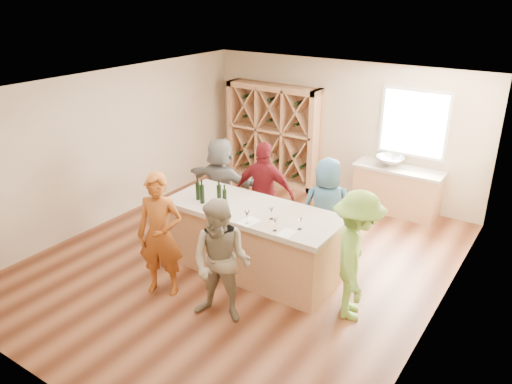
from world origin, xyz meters
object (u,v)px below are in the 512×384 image
Objects in this scene: wine_rack at (273,134)px; wine_bottle_b at (202,194)px; person_server at (356,256)px; person_far_left at (221,183)px; person_near_right at (221,262)px; tasting_counter_base at (253,243)px; person_far_right at (326,209)px; wine_bottle_a at (198,191)px; wine_bottle_d at (225,198)px; wine_bottle_c at (219,194)px; person_near_left at (160,235)px; person_far_mid at (264,193)px; sink at (390,161)px.

wine_bottle_b is (1.07, -3.75, 0.13)m from wine_rack.
person_server is 1.06× the size of person_far_left.
tasting_counter_base is at bearing 91.34° from person_near_right.
person_near_right reaches higher than person_far_right.
wine_bottle_d is at bearing 2.19° from wine_bottle_a.
wine_rack is 3.93m from wine_bottle_d.
wine_bottle_d is at bearing 17.61° from person_far_right.
person_near_right is 1.76m from person_server.
person_near_left is (-0.25, -1.05, -0.31)m from wine_bottle_c.
person_near_right reaches higher than wine_bottle_d.
wine_bottle_d is 1.31m from person_near_right.
person_server is at bearing -45.72° from wine_rack.
person_far_mid is at bearing 56.66° from person_near_left.
wine_bottle_a is 0.15× the size of person_server.
wine_bottle_a is 0.94× the size of wine_bottle_b.
tasting_counter_base is 1.74m from person_far_left.
person_far_left is at bearing 113.80° from person_near_right.
person_near_left is (-0.39, -0.99, -0.30)m from wine_bottle_d.
wine_rack is at bearing 79.24° from person_near_left.
person_far_right is at bearing 56.91° from tasting_counter_base.
person_near_right reaches higher than wine_bottle_c.
person_near_left is 1.02× the size of person_far_mid.
person_near_left is at bearing -91.72° from wine_bottle_b.
wine_rack is 5.17m from person_near_right.
person_far_right is at bearing 48.90° from wine_bottle_d.
person_far_mid is (0.35, 1.21, -0.33)m from wine_bottle_b.
sink is 0.32× the size of person_near_right.
wine_bottle_d is at bearing -68.66° from wine_rack.
person_far_right is (-0.18, -2.34, -0.17)m from sink.
person_server is at bearing -5.43° from tasting_counter_base.
wine_bottle_a is at bearing 54.85° from person_far_mid.
wine_rack reaches higher than person_server.
person_server is 1.07× the size of person_far_right.
person_far_right is at bearing 17.28° from person_server.
wine_bottle_b is 1.48m from person_near_right.
wine_bottle_a is 0.15× the size of person_far_mid.
person_near_left is at bearing 103.05° from person_far_left.
person_far_mid is at bearing 83.24° from wine_bottle_c.
wine_bottle_b is 0.17× the size of person_far_left.
wine_bottle_c is 0.16× the size of person_far_mid.
wine_rack is at bearing 100.83° from person_near_right.
person_near_right is (1.08, -0.94, -0.37)m from wine_bottle_b.
sink is 3.30m from person_far_left.
wine_bottle_c is 0.16× the size of person_server.
wine_rack is 4.77m from person_near_left.
wine_bottle_c is 1.12m from person_near_left.
wine_bottle_c is 1.08× the size of wine_bottle_d.
wine_bottle_a is 0.50m from wine_bottle_d.
tasting_counter_base is 1.45× the size of person_far_mid.
sink reaches higher than tasting_counter_base.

